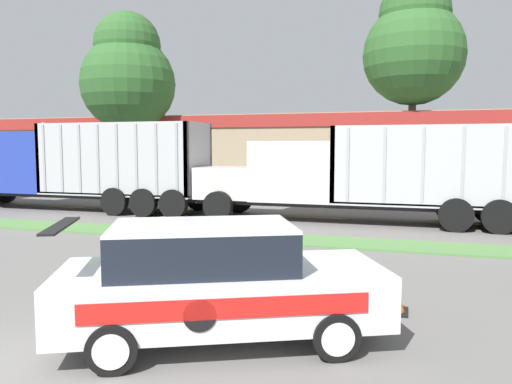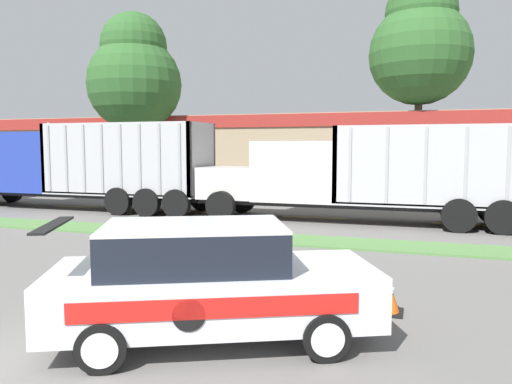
% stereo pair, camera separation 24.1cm
% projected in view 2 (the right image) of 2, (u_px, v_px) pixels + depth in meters
% --- Properties ---
extents(grass_verge, '(120.00, 1.57, 0.06)m').
position_uv_depth(grass_verge, '(238.00, 237.00, 14.74)').
color(grass_verge, '#517F42').
rests_on(grass_verge, ground_plane).
extents(centre_line_2, '(2.40, 0.14, 0.01)m').
position_uv_depth(centre_line_2, '(76.00, 207.00, 22.23)').
color(centre_line_2, yellow).
rests_on(centre_line_2, ground_plane).
extents(centre_line_3, '(2.40, 0.14, 0.01)m').
position_uv_depth(centre_line_3, '(185.00, 212.00, 20.55)').
color(centre_line_3, yellow).
rests_on(centre_line_3, ground_plane).
extents(centre_line_4, '(2.40, 0.14, 0.01)m').
position_uv_depth(centre_line_4, '(314.00, 218.00, 18.87)').
color(centre_line_4, yellow).
rests_on(centre_line_4, ground_plane).
extents(centre_line_5, '(2.40, 0.14, 0.01)m').
position_uv_depth(centre_line_5, '(469.00, 225.00, 17.19)').
color(centre_line_5, yellow).
rests_on(centre_line_5, ground_plane).
extents(dump_truck_lead, '(12.33, 2.64, 3.38)m').
position_uv_depth(dump_truck_lead, '(339.00, 179.00, 17.83)').
color(dump_truck_lead, black).
rests_on(dump_truck_lead, ground_plane).
extents(dump_truck_mid, '(11.93, 2.66, 3.67)m').
position_uv_depth(dump_truck_mid, '(59.00, 169.00, 21.72)').
color(dump_truck_mid, black).
rests_on(dump_truck_mid, ground_plane).
extents(rally_car, '(4.76, 3.49, 1.68)m').
position_uv_depth(rally_car, '(208.00, 281.00, 6.89)').
color(rally_car, silver).
rests_on(rally_car, ground_plane).
extents(traffic_cone, '(0.50, 0.50, 0.61)m').
position_uv_depth(traffic_cone, '(387.00, 295.00, 8.08)').
color(traffic_cone, black).
rests_on(traffic_cone, ground_plane).
extents(store_building_backdrop, '(43.22, 12.10, 4.76)m').
position_uv_depth(store_building_backdrop, '(272.00, 150.00, 37.84)').
color(store_building_backdrop, '#9E896B').
rests_on(store_building_backdrop, ground_plane).
extents(tree_behind_left, '(5.92, 5.92, 12.51)m').
position_uv_depth(tree_behind_left, '(420.00, 44.00, 29.11)').
color(tree_behind_left, brown).
rests_on(tree_behind_left, ground_plane).
extents(tree_behind_centre, '(6.22, 6.22, 11.48)m').
position_uv_depth(tree_behind_centre, '(134.00, 75.00, 33.06)').
color(tree_behind_centre, brown).
rests_on(tree_behind_centre, ground_plane).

